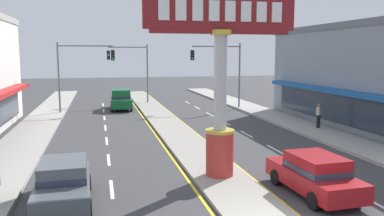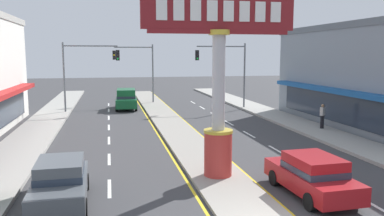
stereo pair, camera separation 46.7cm
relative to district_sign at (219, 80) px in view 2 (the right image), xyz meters
name	(u,v)px [view 2 (the right image)]	position (x,y,z in m)	size (l,w,h in m)	color
median_strip	(171,124)	(0.00, 12.86, -4.09)	(2.35, 52.00, 0.14)	gray
sidewalk_left	(34,134)	(-9.18, 10.86, -4.07)	(2.82, 60.00, 0.18)	#9E9B93
sidewalk_right	(298,124)	(9.18, 10.86, -4.07)	(2.82, 60.00, 0.18)	#9E9B93
lane_markings	(174,128)	(0.00, 11.51, -4.15)	(9.09, 52.00, 0.01)	silver
district_sign	(219,80)	(0.00, 0.00, 0.00)	(6.27, 1.22, 7.62)	#B7332D
traffic_light_left_side	(85,65)	(-6.41, 20.25, 0.09)	(4.86, 0.46, 6.20)	slate
traffic_light_right_side	(227,64)	(6.41, 19.97, 0.09)	(4.86, 0.46, 6.20)	slate
traffic_light_median_far	(138,64)	(-1.32, 26.09, 0.04)	(4.20, 0.46, 6.20)	slate
sedan_near_right_lane	(312,175)	(2.83, -2.69, -3.37)	(1.98, 4.37, 1.53)	maroon
sedan_far_right_lane	(60,182)	(-6.12, -1.58, -3.37)	(1.93, 4.35, 1.53)	#4C5156
suv_near_left_lane	(126,99)	(-2.82, 22.21, -3.17)	(2.10, 4.67, 1.90)	#14562D
pedestrian_near_kerb	(322,115)	(9.73, 8.53, -3.03)	(0.45, 0.42, 1.67)	black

